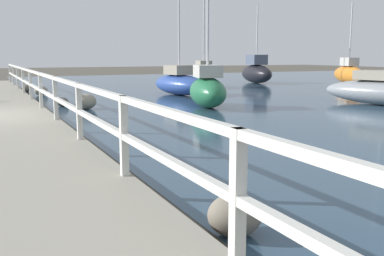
{
  "coord_description": "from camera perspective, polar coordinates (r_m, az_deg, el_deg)",
  "views": [
    {
      "loc": [
        0.38,
        -13.1,
        1.94
      ],
      "look_at": [
        5.11,
        -3.1,
        0.14
      ],
      "focal_mm": 42.0,
      "sensor_mm": 36.0,
      "label": 1
    }
  ],
  "objects": [
    {
      "name": "boulder_water_edge",
      "position": [
        16.58,
        -13.58,
        2.8
      ],
      "size": [
        0.4,
        0.36,
        0.3
      ],
      "color": "gray",
      "rests_on": "ground"
    },
    {
      "name": "sailboat_orange",
      "position": [
        32.75,
        19.27,
        6.59
      ],
      "size": [
        2.72,
        4.72,
        5.41
      ],
      "rotation": [
        0.0,
        0.0,
        -0.39
      ],
      "color": "orange",
      "rests_on": "water_surface"
    },
    {
      "name": "boulder_upstream",
      "position": [
        4.97,
        5.48,
        -10.93
      ],
      "size": [
        0.61,
        0.55,
        0.46
      ],
      "color": "slate",
      "rests_on": "ground"
    },
    {
      "name": "railing",
      "position": [
        13.24,
        -17.94,
        5.02
      ],
      "size": [
        0.1,
        32.5,
        1.08
      ],
      "color": "silver",
      "rests_on": "dock_walkway"
    },
    {
      "name": "sailboat_green",
      "position": [
        16.75,
        1.99,
        5.0
      ],
      "size": [
        2.0,
        3.24,
        8.09
      ],
      "rotation": [
        0.0,
        0.0,
        -0.27
      ],
      "color": "#236B42",
      "rests_on": "water_surface"
    },
    {
      "name": "boulder_far_strip",
      "position": [
        25.64,
        -20.27,
        4.78
      ],
      "size": [
        0.51,
        0.46,
        0.38
      ],
      "color": "slate",
      "rests_on": "ground"
    },
    {
      "name": "sailboat_black",
      "position": [
        31.81,
        8.16,
        7.07
      ],
      "size": [
        2.3,
        4.64,
        5.32
      ],
      "rotation": [
        0.0,
        0.0,
        -0.21
      ],
      "color": "black",
      "rests_on": "water_surface"
    },
    {
      "name": "sailboat_blue",
      "position": [
        22.08,
        -1.63,
        5.74
      ],
      "size": [
        2.04,
        4.08,
        5.28
      ],
      "rotation": [
        0.0,
        0.0,
        0.14
      ],
      "color": "#2D4C9E",
      "rests_on": "water_surface"
    },
    {
      "name": "boulder_mid_strip",
      "position": [
        16.67,
        -13.31,
        3.29
      ],
      "size": [
        0.75,
        0.67,
        0.56
      ],
      "color": "gray",
      "rests_on": "ground"
    },
    {
      "name": "boulder_downstream",
      "position": [
        17.82,
        -16.18,
        3.21
      ],
      "size": [
        0.47,
        0.42,
        0.35
      ],
      "color": "#666056",
      "rests_on": "ground"
    },
    {
      "name": "sailboat_gray",
      "position": [
        19.03,
        23.21,
        4.4
      ],
      "size": [
        2.68,
        5.25,
        5.7
      ],
      "rotation": [
        0.0,
        0.0,
        0.26
      ],
      "color": "gray",
      "rests_on": "water_surface"
    },
    {
      "name": "sailboat_teal",
      "position": [
        27.31,
        1.49,
        6.6
      ],
      "size": [
        1.8,
        3.72,
        7.91
      ],
      "rotation": [
        0.0,
        0.0,
        -0.23
      ],
      "color": "#1E707A",
      "rests_on": "water_surface"
    },
    {
      "name": "boulder_near_dock",
      "position": [
        22.91,
        -18.63,
        4.51
      ],
      "size": [
        0.62,
        0.56,
        0.47
      ],
      "color": "gray",
      "rests_on": "ground"
    }
  ]
}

